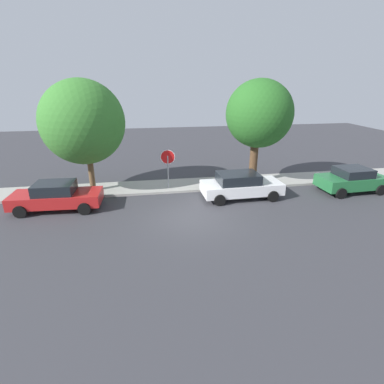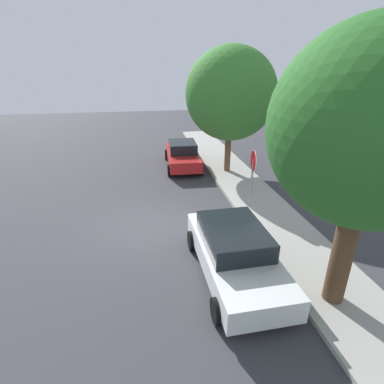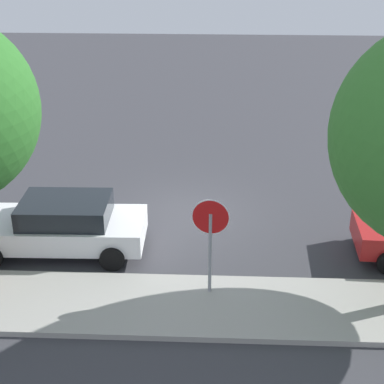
# 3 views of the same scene
# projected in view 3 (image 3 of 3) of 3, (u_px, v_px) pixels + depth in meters

# --- Properties ---
(ground_plane) EXTENTS (60.00, 60.00, 0.00)m
(ground_plane) POSITION_uv_depth(u_px,v_px,m) (184.00, 214.00, 17.83)
(ground_plane) COLOR #38383D
(sidewalk_curb) EXTENTS (32.00, 2.37, 0.14)m
(sidewalk_curb) POSITION_uv_depth(u_px,v_px,m) (172.00, 305.00, 13.54)
(sidewalk_curb) COLOR #9E9B93
(sidewalk_curb) RESTS_ON ground_plane
(stop_sign) EXTENTS (0.87, 0.12, 2.55)m
(stop_sign) POSITION_uv_depth(u_px,v_px,m) (210.00, 230.00, 13.25)
(stop_sign) COLOR gray
(stop_sign) RESTS_ON ground_plane
(parked_car_white) EXTENTS (4.61, 2.18, 1.49)m
(parked_car_white) POSITION_uv_depth(u_px,v_px,m) (61.00, 225.00, 15.62)
(parked_car_white) COLOR white
(parked_car_white) RESTS_ON ground_plane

